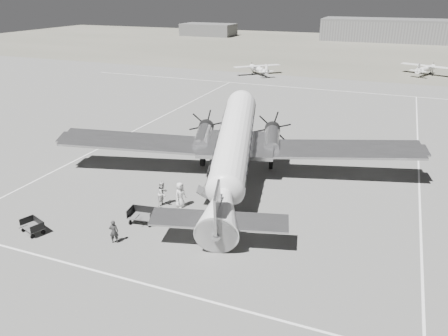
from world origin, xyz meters
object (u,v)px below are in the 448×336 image
light_plane_right (426,70)px  ground_crew (114,232)px  dc3_airliner (233,150)px  baggage_cart_far (33,227)px  light_plane_left (258,70)px  baggage_cart_near (142,216)px  hangar_main (392,30)px  shed_secondary (208,30)px  passenger (180,195)px  ramp_agent (163,194)px

light_plane_right → ground_crew: light_plane_right is taller
dc3_airliner → baggage_cart_far: (-9.47, -12.21, -2.53)m
light_plane_right → ground_crew: 73.74m
baggage_cart_far → ground_crew: (5.68, 1.02, 0.33)m
light_plane_left → light_plane_right: light_plane_right is taller
dc3_airliner → baggage_cart_near: (-3.53, -8.35, -2.46)m
light_plane_left → dc3_airliner: bearing=-117.1°
hangar_main → light_plane_right: 60.66m
shed_secondary → baggage_cart_near: size_ratio=9.72×
light_plane_left → baggage_cart_near: (9.82, -56.87, -0.44)m
baggage_cart_near → hangar_main: bearing=77.0°
dc3_airliner → passenger: dc3_airliner is taller
hangar_main → shed_secondary: hangar_main is taller
dc3_airliner → baggage_cart_far: size_ratio=19.20×
light_plane_left → passenger: passenger is taller
dc3_airliner → light_plane_left: bearing=90.1°
light_plane_right → baggage_cart_far: 76.42m
hangar_main → baggage_cart_far: size_ratio=25.71×
light_plane_right → ground_crew: size_ratio=6.25×
baggage_cart_near → baggage_cart_far: bearing=-155.1°
baggage_cart_far → light_plane_left: bearing=113.7°
ground_crew → passenger: size_ratio=0.81×
baggage_cart_near → passenger: bearing=58.3°
hangar_main → dc3_airliner: 120.06m
dc3_airliner → light_plane_right: (15.98, 59.85, -1.97)m
dc3_airliner → ground_crew: 12.02m
ground_crew → shed_secondary: bearing=-95.7°
dc3_airliner → hangar_main: bearing=71.2°
baggage_cart_near → passenger: (1.36, 3.13, 0.45)m
shed_secondary → ground_crew: bearing=-68.8°
light_plane_right → passenger: bearing=-82.6°
baggage_cart_far → hangar_main: bearing=102.8°
passenger → light_plane_right: bearing=4.4°
ground_crew → ramp_agent: size_ratio=0.82×
hangar_main → dc3_airliner: size_ratio=1.34×
hangar_main → light_plane_right: hangar_main is taller
hangar_main → ramp_agent: hangar_main is taller
ground_crew → ramp_agent: ramp_agent is taller
light_plane_right → baggage_cart_far: bearing=-86.5°
light_plane_right → light_plane_left: bearing=-135.9°
shed_secondary → light_plane_left: 77.13m
light_plane_right → baggage_cart_far: (-25.44, -72.06, -0.56)m
light_plane_right → shed_secondary: bearing=164.3°
light_plane_left → ramp_agent: bearing=-122.1°
baggage_cart_far → ground_crew: 5.78m
ramp_agent → baggage_cart_near: bearing=-174.1°
shed_secondary → ground_crew: (48.92, -126.04, -1.21)m
light_plane_left → baggage_cart_near: 57.71m
light_plane_left → light_plane_right: 31.44m
baggage_cart_near → dc3_airliner: bearing=58.9°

